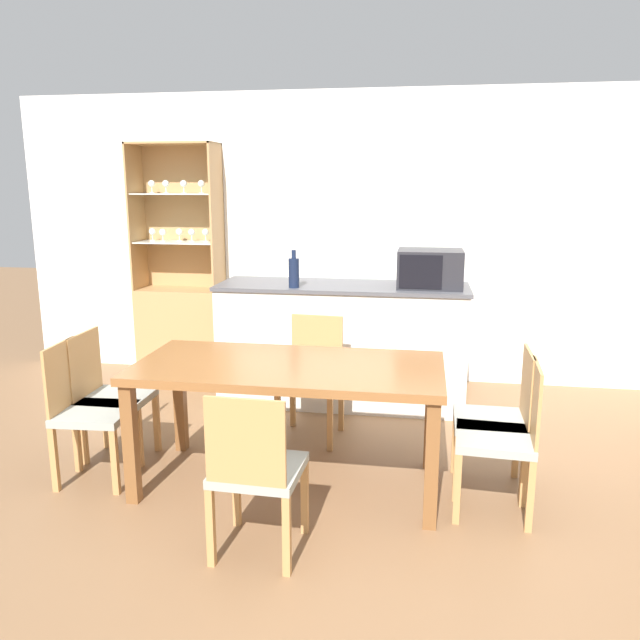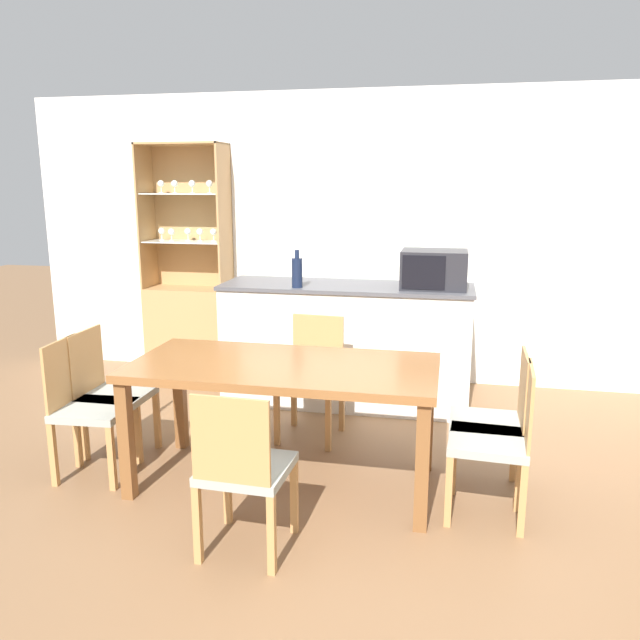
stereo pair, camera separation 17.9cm
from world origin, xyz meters
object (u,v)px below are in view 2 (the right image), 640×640
display_cabinet (190,310)px  microwave (434,269)px  dining_chair_side_right_far (494,423)px  dining_table (284,377)px  dining_chair_side_right_near (497,440)px  dining_chair_head_far (312,377)px  wine_bottle (297,272)px  dining_chair_side_left_near (88,407)px  dining_chair_head_near (244,470)px  dining_chair_side_left_far (110,394)px

display_cabinet → microwave: size_ratio=4.28×
dining_chair_side_right_far → microwave: size_ratio=1.72×
dining_table → dining_chair_side_right_near: (1.20, -0.13, -0.23)m
dining_chair_head_far → dining_chair_side_right_near: same height
display_cabinet → dining_chair_side_right_near: size_ratio=2.49×
microwave → dining_chair_head_far: bearing=-138.0°
wine_bottle → dining_chair_side_left_near: bearing=-124.7°
dining_chair_side_right_far → dining_chair_head_near: 1.48m
wine_bottle → dining_chair_head_near: bearing=-83.5°
dining_chair_head_far → microwave: size_ratio=1.72×
dining_chair_side_left_far → dining_chair_head_far: (1.20, 0.61, 0.00)m
dining_chair_side_left_near → dining_chair_side_right_far: bearing=92.4°
dining_chair_side_left_far → dining_chair_head_near: size_ratio=1.00×
dining_table → wine_bottle: bearing=100.3°
display_cabinet → dining_chair_head_far: (1.46, -1.28, -0.17)m
display_cabinet → dining_chair_head_near: display_cabinet is taller
dining_chair_head_near → dining_table: bearing=92.0°
dining_table → dining_chair_head_far: dining_chair_head_far is taller
dining_chair_head_near → wine_bottle: (-0.23, 2.01, 0.66)m
dining_table → microwave: size_ratio=3.59×
dining_table → dining_chair_side_left_far: dining_chair_side_left_far is taller
dining_chair_side_left_far → dining_table: bearing=83.4°
dining_chair_side_left_near → dining_chair_side_left_far: (-0.00, 0.25, 0.00)m
dining_chair_side_left_near → dining_chair_side_left_far: same height
dining_chair_head_near → dining_chair_head_far: bearing=92.0°
dining_chair_side_right_far → wine_bottle: (-1.43, 1.14, 0.66)m
dining_chair_head_far → dining_table: bearing=94.1°
dining_chair_head_far → dining_chair_head_near: 1.47m
dining_table → dining_chair_head_near: bearing=-90.1°
display_cabinet → dining_chair_head_near: size_ratio=2.49×
dining_chair_side_left_far → microwave: size_ratio=1.72×
dining_table → dining_chair_side_left_near: bearing=-173.9°
dining_chair_side_right_far → dining_chair_side_left_near: (-2.40, -0.25, 0.00)m
wine_bottle → microwave: bearing=10.1°
dining_chair_head_near → dining_chair_side_right_far: bearing=37.8°
dining_chair_head_far → microwave: 1.27m
dining_chair_side_left_far → dining_chair_head_near: bearing=53.6°
display_cabinet → dining_chair_head_far: size_ratio=2.49×
dining_chair_side_right_far → dining_chair_side_right_near: size_ratio=1.00×
microwave → wine_bottle: (-1.03, -0.18, -0.02)m
dining_chair_side_left_near → dining_chair_head_far: same height
dining_chair_side_right_near → microwave: (-0.40, 1.58, 0.69)m
dining_table → wine_bottle: size_ratio=6.08×
dining_chair_side_left_near → display_cabinet: bearing=-176.8°
dining_chair_head_far → microwave: bearing=-133.6°
dining_chair_side_left_near → wine_bottle: wine_bottle is taller
dining_chair_head_near → microwave: 2.43m
dining_chair_side_left_near → wine_bottle: size_ratio=2.91×
microwave → dining_table: bearing=-118.8°
dining_chair_side_right_far → dining_chair_side_left_near: size_ratio=1.00×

